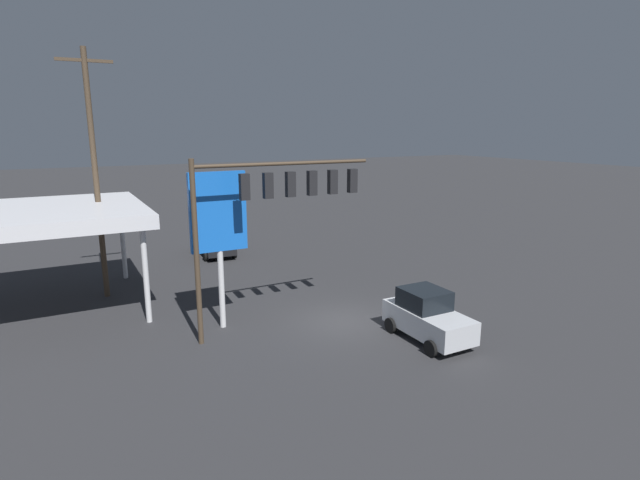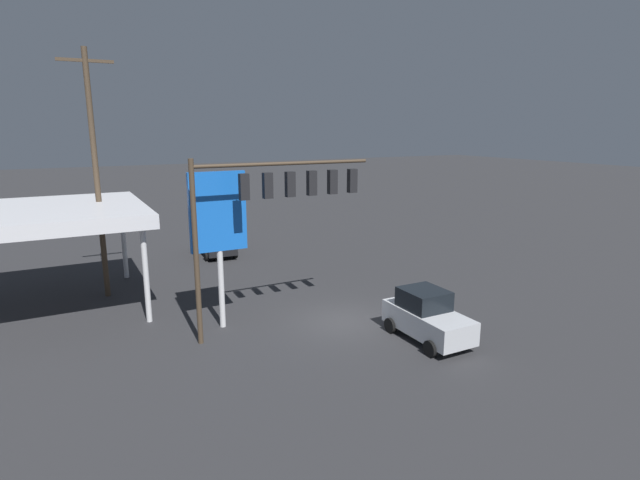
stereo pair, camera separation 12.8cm
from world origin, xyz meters
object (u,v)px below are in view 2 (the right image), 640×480
(price_sign, at_px, (218,219))
(sedan_waiting, at_px, (215,240))
(traffic_signal_assembly, at_px, (276,197))
(hatchback_crossing, at_px, (427,316))
(utility_pole, at_px, (96,171))

(price_sign, bearing_deg, sedan_waiting, -105.06)
(traffic_signal_assembly, height_order, sedan_waiting, traffic_signal_assembly)
(traffic_signal_assembly, bearing_deg, hatchback_crossing, 140.76)
(traffic_signal_assembly, distance_m, utility_pole, 9.69)
(utility_pole, height_order, hatchback_crossing, utility_pole)
(utility_pole, relative_size, price_sign, 1.81)
(traffic_signal_assembly, distance_m, price_sign, 2.50)
(utility_pole, xyz_separation_m, hatchback_crossing, (-10.54, 11.48, -5.18))
(utility_pole, height_order, sedan_waiting, utility_pole)
(sedan_waiting, bearing_deg, price_sign, -12.04)
(traffic_signal_assembly, distance_m, hatchback_crossing, 7.54)
(traffic_signal_assembly, xyz_separation_m, utility_pole, (5.88, -7.67, 0.65))
(traffic_signal_assembly, xyz_separation_m, price_sign, (2.02, -1.18, -0.89))
(sedan_waiting, bearing_deg, traffic_signal_assembly, -2.30)
(price_sign, bearing_deg, hatchback_crossing, 143.30)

